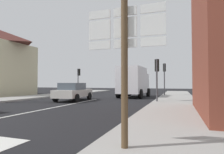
# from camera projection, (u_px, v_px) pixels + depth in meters

# --- Properties ---
(ground_plane) EXTENTS (80.00, 80.00, 0.00)m
(ground_plane) POSITION_uv_depth(u_px,v_px,m) (86.00, 101.00, 15.30)
(ground_plane) COLOR black
(sidewalk_right) EXTENTS (3.14, 44.00, 0.14)m
(sidewalk_right) POSITION_uv_depth(u_px,v_px,m) (175.00, 107.00, 11.18)
(sidewalk_right) COLOR #9E9B96
(sidewalk_right) RESTS_ON ground
(sidewalk_left) EXTENTS (3.14, 44.00, 0.14)m
(sidewalk_left) POSITION_uv_depth(u_px,v_px,m) (1.00, 100.00, 15.66)
(sidewalk_left) COLOR #9E9B96
(sidewalk_left) RESTS_ON ground
(lane_centre_stripe) EXTENTS (0.16, 12.00, 0.01)m
(lane_centre_stripe) POSITION_uv_depth(u_px,v_px,m) (56.00, 107.00, 11.53)
(lane_centre_stripe) COLOR silver
(lane_centre_stripe) RESTS_ON ground
(sedan_far) EXTENTS (2.28, 4.35, 1.47)m
(sedan_far) POSITION_uv_depth(u_px,v_px,m) (73.00, 91.00, 15.81)
(sedan_far) COLOR beige
(sedan_far) RESTS_ON ground
(delivery_truck) EXTENTS (2.73, 5.12, 3.05)m
(delivery_truck) POSITION_uv_depth(u_px,v_px,m) (134.00, 81.00, 19.55)
(delivery_truck) COLOR silver
(delivery_truck) RESTS_ON ground
(route_sign_post) EXTENTS (1.66, 0.14, 3.20)m
(route_sign_post) POSITION_uv_depth(u_px,v_px,m) (125.00, 56.00, 3.95)
(route_sign_post) COLOR brown
(route_sign_post) RESTS_ON ground
(traffic_light_far_right) EXTENTS (0.30, 0.49, 3.66)m
(traffic_light_far_right) POSITION_uv_depth(u_px,v_px,m) (164.00, 72.00, 21.41)
(traffic_light_far_right) COLOR #47474C
(traffic_light_far_right) RESTS_ON ground
(traffic_light_far_left) EXTENTS (0.30, 0.49, 3.36)m
(traffic_light_far_left) POSITION_uv_depth(u_px,v_px,m) (79.00, 75.00, 25.30)
(traffic_light_far_left) COLOR #47474C
(traffic_light_far_left) RESTS_ON ground
(traffic_light_near_right) EXTENTS (0.30, 0.49, 3.22)m
(traffic_light_near_right) POSITION_uv_depth(u_px,v_px,m) (157.00, 71.00, 14.06)
(traffic_light_near_right) COLOR #47474C
(traffic_light_near_right) RESTS_ON ground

